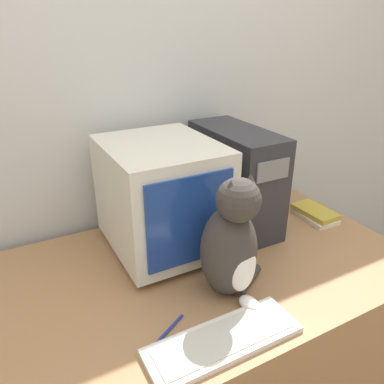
% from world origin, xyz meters
% --- Properties ---
extents(wall_back, '(7.00, 0.05, 2.50)m').
position_xyz_m(wall_back, '(0.00, 0.97, 1.25)').
color(wall_back, silver).
rests_on(wall_back, ground_plane).
extents(desk, '(1.60, 0.91, 0.73)m').
position_xyz_m(desk, '(0.00, 0.45, 0.37)').
color(desk, '#9E7047').
rests_on(desk, ground_plane).
extents(crt_monitor, '(0.39, 0.47, 0.43)m').
position_xyz_m(crt_monitor, '(-0.04, 0.64, 0.96)').
color(crt_monitor, beige).
rests_on(crt_monitor, desk).
extents(computer_tower, '(0.21, 0.47, 0.43)m').
position_xyz_m(computer_tower, '(0.31, 0.67, 0.95)').
color(computer_tower, '#28282D').
rests_on(computer_tower, desk).
extents(keyboard, '(0.45, 0.15, 0.02)m').
position_xyz_m(keyboard, '(-0.10, 0.11, 0.75)').
color(keyboard, silver).
rests_on(keyboard, desk).
extents(cat, '(0.26, 0.25, 0.42)m').
position_xyz_m(cat, '(0.03, 0.28, 0.92)').
color(cat, '#38332D').
rests_on(cat, desk).
extents(book_stack, '(0.13, 0.21, 0.04)m').
position_xyz_m(book_stack, '(0.66, 0.53, 0.76)').
color(book_stack, beige).
rests_on(book_stack, desk).
extents(pen, '(0.14, 0.08, 0.01)m').
position_xyz_m(pen, '(-0.23, 0.22, 0.74)').
color(pen, navy).
rests_on(pen, desk).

